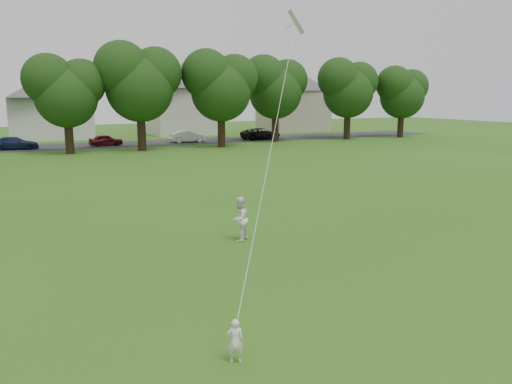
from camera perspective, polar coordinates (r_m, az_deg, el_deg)
name	(u,v)px	position (r m, az deg, el deg)	size (l,w,h in m)	color
ground	(215,311)	(11.98, -4.74, -13.37)	(160.00, 160.00, 0.00)	#2C6015
street	(59,147)	(52.58, -21.54, 4.84)	(90.00, 7.00, 0.01)	#2D2D30
toddler	(235,341)	(9.70, -2.39, -16.62)	(0.32, 0.21, 0.87)	silver
older_boy	(240,219)	(17.11, -1.90, -3.10)	(0.75, 0.58, 1.54)	white
kite	(276,121)	(14.56, 2.35, 8.07)	(3.92, 5.51, 13.99)	white
tree_row	(81,81)	(46.57, -19.33, 11.84)	(80.09, 9.57, 9.90)	black
parked_cars	(39,142)	(51.43, -23.57, 5.25)	(54.97, 2.53, 1.29)	black
house_row	(36,94)	(62.26, -23.87, 10.16)	(76.98, 14.10, 10.61)	beige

